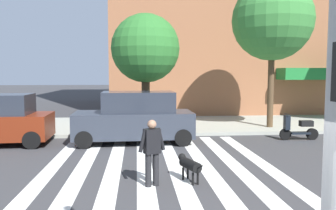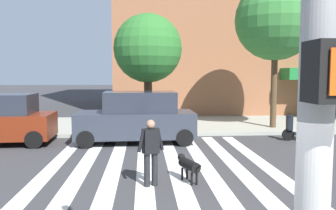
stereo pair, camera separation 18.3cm
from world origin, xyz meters
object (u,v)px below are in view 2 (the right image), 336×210
dog_on_leash (188,165)px  parked_car_behind_first (137,118)px  street_tree_nearest (148,49)px  pedestrian_dog_walker (151,149)px  street_tree_middle (276,20)px  parked_scooter (302,129)px

dog_on_leash → parked_car_behind_first: bearing=105.0°
street_tree_nearest → dog_on_leash: size_ratio=4.89×
pedestrian_dog_walker → dog_on_leash: bearing=16.1°
street_tree_middle → pedestrian_dog_walker: street_tree_middle is taller
street_tree_middle → pedestrian_dog_walker: 11.01m
street_tree_nearest → pedestrian_dog_walker: (-0.05, -7.51, -2.94)m
street_tree_middle → pedestrian_dog_walker: (-6.14, -8.03, -4.36)m
parked_car_behind_first → pedestrian_dog_walker: 5.48m
parked_car_behind_first → dog_on_leash: parked_car_behind_first is taller
parked_car_behind_first → street_tree_nearest: bearing=76.7°
parked_scooter → street_tree_nearest: size_ratio=0.31×
parked_car_behind_first → parked_scooter: (6.79, -0.05, -0.52)m
parked_scooter → dog_on_leash: bearing=-136.4°
parked_scooter → pedestrian_dog_walker: (-6.36, -5.42, 0.45)m
street_tree_nearest → street_tree_middle: (6.09, 0.52, 1.42)m
dog_on_leash → parked_scooter: bearing=43.6°
parked_car_behind_first → street_tree_middle: (6.57, 2.57, 4.29)m
parked_car_behind_first → pedestrian_dog_walker: (0.43, -5.47, -0.07)m
parked_scooter → street_tree_nearest: bearing=161.6°
parked_scooter → dog_on_leash: parked_scooter is taller
parked_scooter → parked_car_behind_first: bearing=179.6°
street_tree_nearest → parked_scooter: bearing=-18.4°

